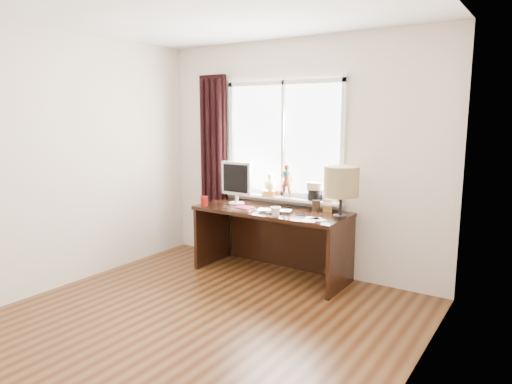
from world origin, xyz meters
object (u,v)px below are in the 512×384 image
Objects in this scene: mug at (276,211)px; desk at (276,229)px; laptop at (275,211)px; table_lamp at (341,182)px; monitor at (236,180)px; red_cup at (204,201)px.

mug is 0.06× the size of desk.
laptop is 0.69× the size of table_lamp.
table_lamp is at bearing 27.01° from mug.
monitor is 0.94× the size of table_lamp.
table_lamp is (0.80, -0.08, 0.61)m from desk.
laptop is at bearing -169.98° from table_lamp.
mug is at bearing -1.77° from red_cup.
monitor reaches higher than desk.
red_cup reaches higher than mug.
laptop is at bearing 9.55° from red_cup.
red_cup is at bearing 170.65° from laptop.
table_lamp is (0.69, 0.12, 0.35)m from laptop.
desk is at bearing 174.23° from table_lamp.
red_cup is (-0.96, 0.03, 0.00)m from mug.
table_lamp reaches higher than red_cup.
table_lamp is (0.58, 0.30, 0.31)m from mug.
red_cup is 0.44m from monitor.
table_lamp is at bearing 9.76° from red_cup.
desk is at bearing 25.01° from red_cup.
red_cup is at bearing -129.16° from monitor.
mug is 0.53m from desk.
table_lamp is at bearing -8.89° from laptop.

